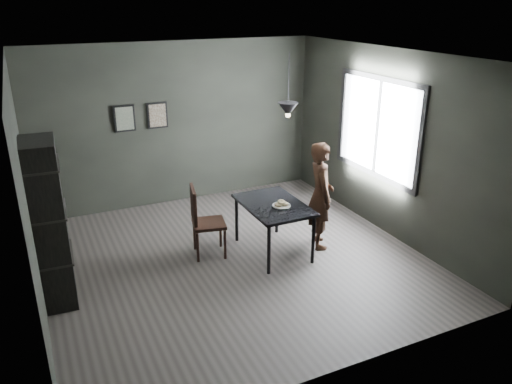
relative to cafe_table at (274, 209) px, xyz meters
name	(u,v)px	position (x,y,z in m)	size (l,w,h in m)	color
ground	(235,259)	(-0.60, 0.00, -0.67)	(5.00, 5.00, 0.00)	#36312E
back_wall	(178,124)	(-0.60, 2.50, 0.73)	(5.00, 0.10, 2.80)	black
ceiling	(232,56)	(-0.60, 0.00, 2.13)	(5.00, 5.00, 0.02)	silver
window_assembly	(377,128)	(1.87, 0.20, 0.93)	(0.04, 1.96, 1.56)	white
cafe_table	(274,209)	(0.00, 0.00, 0.00)	(0.80, 1.20, 0.75)	black
white_plate	(281,206)	(0.05, -0.14, 0.08)	(0.23, 0.23, 0.01)	white
donut_pile	(281,204)	(0.05, -0.14, 0.12)	(0.20, 0.14, 0.09)	#F0E6BA
woman	(320,195)	(0.70, -0.11, 0.12)	(0.58, 0.38, 1.59)	black
wood_chair	(202,217)	(-0.95, 0.33, -0.08)	(0.53, 0.53, 1.03)	black
shelf_unit	(49,224)	(-2.92, 0.01, 0.33)	(0.38, 0.67, 2.01)	black
pendant_lamp	(288,109)	(0.25, 0.10, 1.38)	(0.28, 0.28, 0.86)	black
framed_print_left	(125,118)	(-1.50, 2.47, 0.93)	(0.34, 0.04, 0.44)	black
framed_print_right	(157,115)	(-0.95, 2.47, 0.93)	(0.34, 0.04, 0.44)	black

